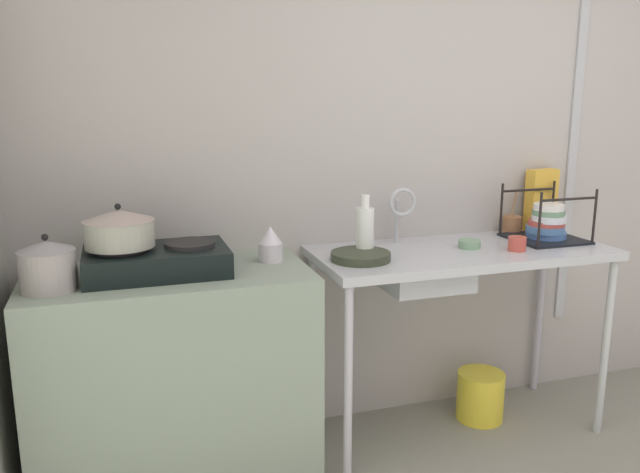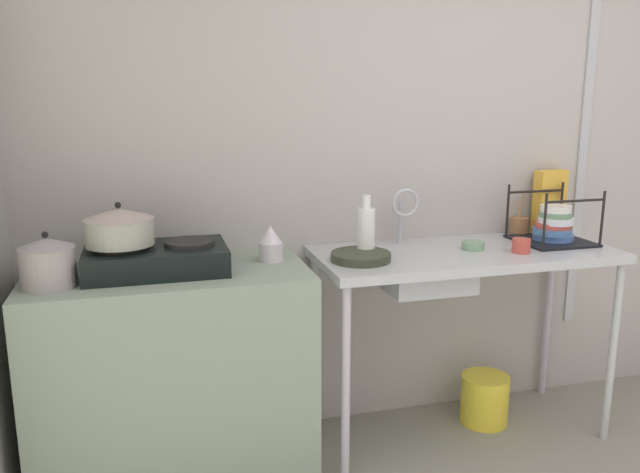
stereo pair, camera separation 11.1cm
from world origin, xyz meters
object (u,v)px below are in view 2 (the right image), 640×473
object	(u,v)px
stove	(156,259)
cereal_box	(549,202)
pot_on_left_burner	(119,226)
frying_pan	(361,257)
pot_beside_stove	(48,262)
percolator	(271,244)
bucket_on_floor	(485,399)
faucet	(404,207)
cup_by_rack	(521,246)
sink_basin	(422,270)
bottle_by_sink	(366,231)
utensil_jar	(519,226)
dish_rack	(553,227)
small_bowl_on_drainboard	(473,245)

from	to	relation	value
stove	cereal_box	bearing A→B (deg)	6.83
pot_on_left_burner	cereal_box	size ratio (longest dim) A/B	0.84
frying_pan	pot_beside_stove	bearing A→B (deg)	-177.63
stove	percolator	xyz separation A→B (m)	(0.47, 0.05, 0.02)
frying_pan	pot_on_left_burner	bearing A→B (deg)	176.99
frying_pan	bucket_on_floor	xyz separation A→B (m)	(0.69, 0.10, -0.79)
faucet	pot_beside_stove	bearing A→B (deg)	-170.16
pot_beside_stove	cup_by_rack	distance (m)	1.94
pot_beside_stove	sink_basin	bearing A→B (deg)	3.39
sink_basin	bucket_on_floor	world-z (taller)	sink_basin
bottle_by_sink	cereal_box	bearing A→B (deg)	11.21
stove	frying_pan	bearing A→B (deg)	-3.48
stove	pot_on_left_burner	distance (m)	0.19
frying_pan	cereal_box	distance (m)	1.14
utensil_jar	bucket_on_floor	size ratio (longest dim) A/B	0.90
pot_on_left_burner	bottle_by_sink	bearing A→B (deg)	1.30
dish_rack	cup_by_rack	distance (m)	0.30
sink_basin	small_bowl_on_drainboard	distance (m)	0.27
dish_rack	faucet	bearing A→B (deg)	169.84
pot_on_left_burner	cup_by_rack	world-z (taller)	pot_on_left_burner
pot_on_left_burner	cup_by_rack	bearing A→B (deg)	-3.71
pot_beside_stove	cup_by_rack	size ratio (longest dim) A/B	2.59
utensil_jar	bucket_on_floor	distance (m)	0.87
frying_pan	bottle_by_sink	distance (m)	0.13
dish_rack	small_bowl_on_drainboard	xyz separation A→B (m)	(-0.43, -0.03, -0.05)
faucet	frying_pan	distance (m)	0.39
sink_basin	cereal_box	world-z (taller)	cereal_box
pot_on_left_burner	bucket_on_floor	distance (m)	1.91
dish_rack	bottle_by_sink	size ratio (longest dim) A/B	1.21
pot_on_left_burner	percolator	bearing A→B (deg)	4.88
faucet	sink_basin	bearing A→B (deg)	-84.01
percolator	frying_pan	world-z (taller)	percolator
cereal_box	bottle_by_sink	bearing A→B (deg)	-176.76
cup_by_rack	utensil_jar	distance (m)	0.38
percolator	faucet	world-z (taller)	faucet
pot_beside_stove	dish_rack	bearing A→B (deg)	3.45
sink_basin	utensil_jar	size ratio (longest dim) A/B	1.71
dish_rack	small_bowl_on_drainboard	bearing A→B (deg)	-176.18
sink_basin	percolator	bearing A→B (deg)	174.67
pot_beside_stove	faucet	distance (m)	1.52
frying_pan	bucket_on_floor	bearing A→B (deg)	8.05
dish_rack	utensil_jar	world-z (taller)	dish_rack
faucet	cereal_box	bearing A→B (deg)	5.08
cup_by_rack	small_bowl_on_drainboard	size ratio (longest dim) A/B	0.79
cup_by_rack	faucet	bearing A→B (deg)	149.00
pot_on_left_burner	small_bowl_on_drainboard	distance (m)	1.52
faucet	cup_by_rack	xyz separation A→B (m)	(0.45, -0.27, -0.15)
sink_basin	dish_rack	distance (m)	0.71
dish_rack	bucket_on_floor	world-z (taller)	dish_rack
stove	dish_rack	bearing A→B (deg)	1.01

